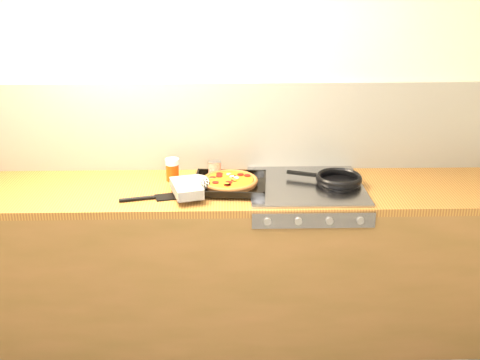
{
  "coord_description": "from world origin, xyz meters",
  "views": [
    {
      "loc": [
        0.04,
        -1.65,
        2.02
      ],
      "look_at": [
        0.1,
        1.08,
        0.95
      ],
      "focal_mm": 42.0,
      "sensor_mm": 36.0,
      "label": 1
    }
  ],
  "objects_px": {
    "pizza_on_tray": "(218,183)",
    "frying_pan": "(338,179)",
    "juice_glass": "(172,169)",
    "tomato_can": "(215,170)"
  },
  "relations": [
    {
      "from": "tomato_can",
      "to": "juice_glass",
      "type": "distance_m",
      "value": 0.23
    },
    {
      "from": "tomato_can",
      "to": "juice_glass",
      "type": "bearing_deg",
      "value": -174.29
    },
    {
      "from": "frying_pan",
      "to": "tomato_can",
      "type": "distance_m",
      "value": 0.67
    },
    {
      "from": "pizza_on_tray",
      "to": "juice_glass",
      "type": "bearing_deg",
      "value": 148.48
    },
    {
      "from": "tomato_can",
      "to": "juice_glass",
      "type": "relative_size",
      "value": 0.8
    },
    {
      "from": "tomato_can",
      "to": "juice_glass",
      "type": "height_order",
      "value": "juice_glass"
    },
    {
      "from": "pizza_on_tray",
      "to": "frying_pan",
      "type": "relative_size",
      "value": 1.2
    },
    {
      "from": "pizza_on_tray",
      "to": "tomato_can",
      "type": "relative_size",
      "value": 5.19
    },
    {
      "from": "frying_pan",
      "to": "juice_glass",
      "type": "relative_size",
      "value": 3.46
    },
    {
      "from": "pizza_on_tray",
      "to": "frying_pan",
      "type": "xyz_separation_m",
      "value": [
        0.64,
        0.05,
        -0.0
      ]
    }
  ]
}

